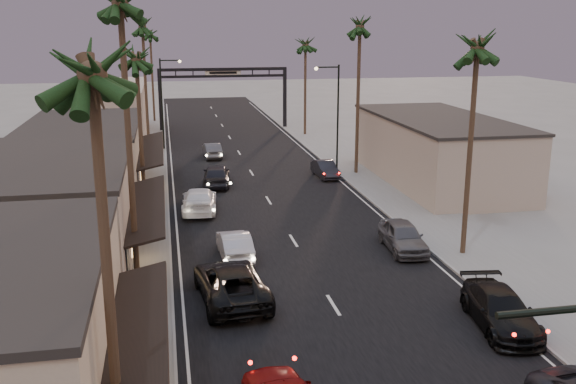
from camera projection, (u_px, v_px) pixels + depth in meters
name	position (u px, v px, depth m)	size (l,w,h in m)	color
ground	(262.00, 190.00, 48.57)	(200.00, 200.00, 0.00)	slate
road	(253.00, 175.00, 53.32)	(14.00, 120.00, 0.02)	black
sidewalk_left	(139.00, 162.00, 58.21)	(5.00, 92.00, 0.12)	slate
sidewalk_right	(341.00, 154.00, 61.70)	(5.00, 92.00, 0.12)	slate
storefront_mid	(48.00, 218.00, 32.19)	(8.00, 14.00, 5.50)	#A19081
storefront_far	(84.00, 159.00, 47.45)	(8.00, 16.00, 5.00)	tan
storefront_dist	(108.00, 112.00, 69.17)	(8.00, 20.00, 6.00)	#A19081
building_right	(437.00, 151.00, 50.51)	(8.00, 18.00, 5.00)	#A19081
arch	(223.00, 83.00, 75.67)	(15.20, 0.40, 7.27)	black
streetlight_right	(335.00, 109.00, 53.25)	(2.13, 0.30, 9.00)	black
streetlight_left	(164.00, 96.00, 63.05)	(2.13, 0.30, 9.00)	black
palm_la	(91.00, 56.00, 14.65)	(3.20, 3.20, 13.20)	#38281C
palm_lc	(136.00, 52.00, 40.55)	(3.20, 3.20, 12.20)	#38281C
palm_ld	(142.00, 22.00, 58.11)	(3.20, 3.20, 14.20)	#38281C
palm_ra	(478.00, 39.00, 32.06)	(3.20, 3.20, 13.20)	#38281C
palm_rb	(360.00, 21.00, 50.82)	(3.20, 3.20, 14.20)	#38281C
palm_rc	(306.00, 41.00, 70.31)	(3.20, 3.20, 12.20)	#38281C
palm_far	(150.00, 31.00, 80.26)	(3.20, 3.20, 13.20)	#38281C
oncoming_pickup	(231.00, 283.00, 28.91)	(2.82, 6.12, 1.70)	black
oncoming_silver	(235.00, 245.00, 34.31)	(1.55, 4.45, 1.46)	#ADADB3
oncoming_white	(199.00, 200.00, 42.84)	(2.23, 5.48, 1.59)	white
oncoming_dgrey	(216.00, 175.00, 49.71)	(2.01, 4.99, 1.70)	black
oncoming_grey_far	(212.00, 150.00, 60.33)	(1.48, 4.24, 1.40)	#444448
curbside_black	(500.00, 310.00, 26.38)	(2.14, 5.26, 1.53)	black
curbside_grey	(403.00, 236.00, 35.44)	(1.90, 4.73, 1.61)	#47484C
curbside_far	(325.00, 169.00, 52.58)	(1.43, 4.09, 1.35)	black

